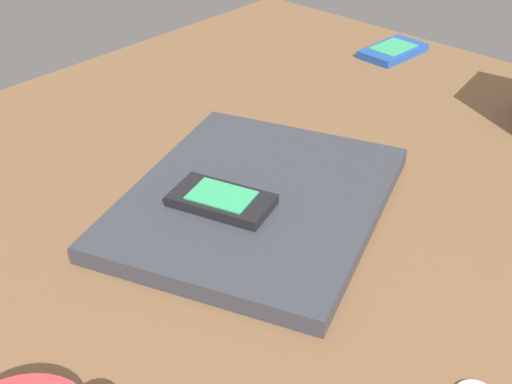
% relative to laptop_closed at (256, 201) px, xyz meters
% --- Properties ---
extents(desk_surface, '(1.20, 0.80, 0.03)m').
position_rel_laptop_closed_xyz_m(desk_surface, '(-0.05, 0.06, -0.02)').
color(desk_surface, brown).
rests_on(desk_surface, ground).
extents(laptop_closed, '(0.36, 0.33, 0.02)m').
position_rel_laptop_closed_xyz_m(laptop_closed, '(0.00, 0.00, 0.00)').
color(laptop_closed, '#33353D').
rests_on(laptop_closed, desk_surface).
extents(cell_phone_on_laptop, '(0.08, 0.11, 0.01)m').
position_rel_laptop_closed_xyz_m(cell_phone_on_laptop, '(-0.04, 0.01, 0.02)').
color(cell_phone_on_laptop, black).
rests_on(cell_phone_on_laptop, laptop_closed).
extents(cell_phone_on_desk, '(0.11, 0.07, 0.01)m').
position_rel_laptop_closed_xyz_m(cell_phone_on_desk, '(0.45, 0.13, -0.00)').
color(cell_phone_on_desk, '#1E479E').
rests_on(cell_phone_on_desk, desk_surface).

